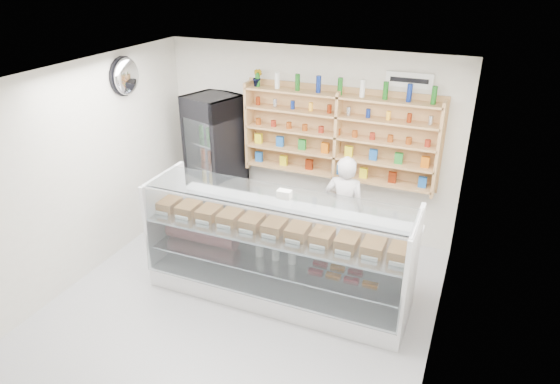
% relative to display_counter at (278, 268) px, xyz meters
% --- Properties ---
extents(room, '(5.00, 5.00, 5.00)m').
position_rel_display_counter_xyz_m(room, '(-0.32, -0.59, 1.02)').
color(room, '#B8B7BD').
rests_on(room, ground).
extents(display_counter, '(3.26, 0.97, 1.42)m').
position_rel_display_counter_xyz_m(display_counter, '(0.00, 0.00, 0.00)').
color(display_counter, white).
rests_on(display_counter, floor).
extents(shop_worker, '(0.58, 0.39, 1.55)m').
position_rel_display_counter_xyz_m(shop_worker, '(0.50, 1.15, 0.39)').
color(shop_worker, silver).
rests_on(shop_worker, floor).
extents(drinks_cooler, '(0.91, 0.90, 2.04)m').
position_rel_display_counter_xyz_m(drinks_cooler, '(-1.72, 1.55, 0.64)').
color(drinks_cooler, black).
rests_on(drinks_cooler, floor).
extents(wall_shelving, '(2.84, 0.28, 1.33)m').
position_rel_display_counter_xyz_m(wall_shelving, '(0.18, 1.75, 1.21)').
color(wall_shelving, tan).
rests_on(wall_shelving, back_wall).
extents(potted_plant, '(0.16, 0.13, 0.26)m').
position_rel_display_counter_xyz_m(potted_plant, '(-1.07, 1.75, 1.95)').
color(potted_plant, '#1E6626').
rests_on(potted_plant, wall_shelving).
extents(security_mirror, '(0.15, 0.50, 0.50)m').
position_rel_display_counter_xyz_m(security_mirror, '(-2.49, 0.61, 2.07)').
color(security_mirror, silver).
rests_on(security_mirror, left_wall).
extents(wall_sign, '(0.62, 0.03, 0.20)m').
position_rel_display_counter_xyz_m(wall_sign, '(1.08, 1.88, 2.07)').
color(wall_sign, white).
rests_on(wall_sign, back_wall).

